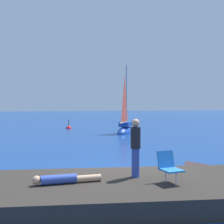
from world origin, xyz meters
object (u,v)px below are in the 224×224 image
person_sunbather (64,179)px  marker_buoy (69,129)px  person_standing (136,146)px  sailboat_near (125,129)px  beach_chair (169,166)px

person_sunbather → marker_buoy: marker_buoy is taller
person_sunbather → person_standing: person_standing is taller
person_sunbather → marker_buoy: (1.58, 21.56, -0.62)m
sailboat_near → beach_chair: (-3.36, -16.76, 0.61)m
person_sunbather → beach_chair: 2.73m
person_standing → beach_chair: (0.68, -0.73, -0.42)m
person_standing → beach_chair: bearing=-16.6°
person_sunbather → marker_buoy: size_ratio=1.56×
person_standing → sailboat_near: bearing=106.4°
person_sunbather → sailboat_near: bearing=65.8°
marker_buoy → sailboat_near: bearing=-49.9°
person_standing → marker_buoy: bearing=121.6°
beach_chair → sailboat_near: bearing=158.2°
sailboat_near → person_standing: sailboat_near is taller
beach_chair → person_sunbather: bearing=-110.5°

